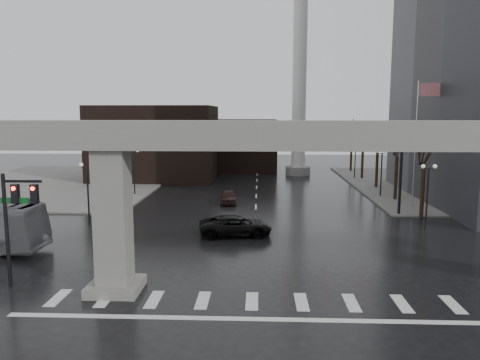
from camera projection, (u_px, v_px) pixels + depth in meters
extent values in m
plane|color=black|center=(252.00, 293.00, 23.70)|extent=(160.00, 160.00, 0.00)
cube|color=slate|center=(465.00, 186.00, 58.22)|extent=(28.00, 36.00, 0.15)
cube|color=slate|center=(56.00, 183.00, 60.36)|extent=(28.00, 36.00, 0.15)
cube|color=gray|center=(253.00, 135.00, 22.56)|extent=(48.00, 2.20, 1.40)
cube|color=gray|center=(113.00, 222.00, 23.47)|extent=(1.60, 1.60, 7.30)
cube|color=gray|center=(116.00, 286.00, 23.95)|extent=(2.60, 2.60, 0.50)
cube|color=black|center=(157.00, 142.00, 65.10)|extent=(16.00, 14.00, 10.00)
cube|color=black|center=(245.00, 145.00, 74.63)|extent=(10.00, 10.00, 8.00)
cylinder|color=silver|center=(300.00, 71.00, 66.80)|extent=(2.00, 2.00, 30.00)
cylinder|color=gray|center=(298.00, 171.00, 68.86)|extent=(3.60, 3.60, 1.20)
cylinder|color=black|center=(401.00, 171.00, 41.19)|extent=(0.24, 0.24, 8.00)
cylinder|color=black|center=(333.00, 134.00, 40.98)|extent=(12.00, 0.18, 0.18)
cube|color=black|center=(368.00, 142.00, 40.95)|extent=(0.35, 0.30, 1.00)
cube|color=black|center=(327.00, 142.00, 41.10)|extent=(0.35, 0.30, 1.00)
cube|color=black|center=(288.00, 142.00, 41.24)|extent=(0.35, 0.30, 1.00)
sphere|color=#FF0C05|center=(368.00, 138.00, 40.73)|extent=(0.20, 0.20, 0.20)
cube|color=#0B5019|center=(385.00, 137.00, 40.83)|extent=(1.80, 0.05, 0.35)
cube|color=#0B5019|center=(310.00, 137.00, 41.09)|extent=(1.80, 0.05, 0.35)
cylinder|color=black|center=(7.00, 231.00, 24.29)|extent=(0.20, 0.20, 6.00)
cylinder|color=black|center=(22.00, 181.00, 23.88)|extent=(2.00, 0.14, 0.14)
cube|color=black|center=(15.00, 194.00, 23.99)|extent=(0.35, 0.30, 1.00)
cube|color=black|center=(34.00, 194.00, 23.95)|extent=(0.35, 0.30, 1.00)
cube|color=#0B5019|center=(14.00, 200.00, 24.05)|extent=(1.60, 0.05, 0.30)
cylinder|color=silver|center=(415.00, 146.00, 43.98)|extent=(0.12, 0.12, 12.00)
cube|color=red|center=(429.00, 90.00, 43.20)|extent=(2.00, 0.03, 1.20)
cylinder|color=black|center=(427.00, 199.00, 36.65)|extent=(0.14, 0.14, 4.80)
cube|color=black|center=(429.00, 169.00, 36.31)|extent=(0.90, 0.06, 0.06)
sphere|color=silver|center=(423.00, 166.00, 36.30)|extent=(0.32, 0.32, 0.32)
sphere|color=silver|center=(435.00, 166.00, 36.26)|extent=(0.32, 0.32, 0.32)
cylinder|color=black|center=(381.00, 175.00, 50.49)|extent=(0.14, 0.14, 4.80)
cube|color=black|center=(382.00, 153.00, 50.15)|extent=(0.90, 0.06, 0.06)
sphere|color=silver|center=(378.00, 151.00, 50.14)|extent=(0.32, 0.32, 0.32)
sphere|color=silver|center=(386.00, 152.00, 50.11)|extent=(0.32, 0.32, 0.32)
cylinder|color=black|center=(355.00, 162.00, 64.33)|extent=(0.14, 0.14, 4.80)
cube|color=black|center=(356.00, 145.00, 64.00)|extent=(0.90, 0.06, 0.06)
sphere|color=silver|center=(352.00, 143.00, 63.99)|extent=(0.32, 0.32, 0.32)
sphere|color=silver|center=(359.00, 143.00, 63.95)|extent=(0.32, 0.32, 0.32)
cylinder|color=black|center=(88.00, 196.00, 37.76)|extent=(0.14, 0.14, 4.80)
cube|color=black|center=(87.00, 167.00, 37.42)|extent=(0.90, 0.06, 0.06)
sphere|color=silver|center=(81.00, 165.00, 37.41)|extent=(0.32, 0.32, 0.32)
sphere|color=silver|center=(92.00, 165.00, 37.38)|extent=(0.32, 0.32, 0.32)
cylinder|color=black|center=(134.00, 174.00, 51.60)|extent=(0.14, 0.14, 4.80)
cube|color=black|center=(134.00, 152.00, 51.27)|extent=(0.90, 0.06, 0.06)
sphere|color=silver|center=(129.00, 151.00, 51.26)|extent=(0.32, 0.32, 0.32)
sphere|color=silver|center=(138.00, 151.00, 51.22)|extent=(0.32, 0.32, 0.32)
cylinder|color=black|center=(161.00, 161.00, 65.45)|extent=(0.14, 0.14, 4.80)
cube|color=black|center=(160.00, 144.00, 65.11)|extent=(0.90, 0.06, 0.06)
sphere|color=silver|center=(157.00, 143.00, 65.10)|extent=(0.32, 0.32, 0.32)
sphere|color=silver|center=(163.00, 143.00, 65.07)|extent=(0.32, 0.32, 0.32)
cylinder|color=black|center=(422.00, 192.00, 40.58)|extent=(0.34, 0.34, 4.55)
cylinder|color=black|center=(425.00, 149.00, 40.04)|extent=(0.12, 1.52, 2.98)
cylinder|color=black|center=(430.00, 151.00, 40.30)|extent=(0.83, 1.14, 2.51)
cylinder|color=black|center=(396.00, 178.00, 48.48)|extent=(0.34, 0.34, 4.66)
cylinder|color=black|center=(398.00, 141.00, 47.94)|extent=(0.12, 1.55, 3.05)
cylinder|color=black|center=(402.00, 144.00, 48.20)|extent=(0.85, 1.16, 2.57)
cylinder|color=black|center=(377.00, 169.00, 56.39)|extent=(0.34, 0.34, 4.76)
cylinder|color=black|center=(378.00, 136.00, 55.83)|extent=(0.12, 1.59, 3.11)
cylinder|color=black|center=(382.00, 138.00, 56.09)|extent=(0.86, 1.18, 2.62)
cylinder|color=black|center=(362.00, 161.00, 64.29)|extent=(0.34, 0.34, 4.87)
cylinder|color=black|center=(363.00, 132.00, 63.72)|extent=(0.12, 1.62, 3.18)
cylinder|color=black|center=(367.00, 134.00, 63.98)|extent=(0.88, 1.20, 2.68)
cylinder|color=black|center=(351.00, 156.00, 72.19)|extent=(0.34, 0.34, 4.97)
cylinder|color=black|center=(352.00, 129.00, 71.61)|extent=(0.12, 1.65, 3.25)
cylinder|color=black|center=(355.00, 131.00, 71.87)|extent=(0.89, 1.23, 2.74)
imported|color=black|center=(236.00, 226.00, 34.72)|extent=(5.66, 3.14, 1.50)
imported|color=black|center=(228.00, 197.00, 47.15)|extent=(1.83, 4.07, 1.36)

